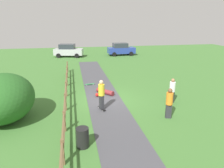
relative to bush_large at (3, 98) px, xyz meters
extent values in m
plane|color=#427533|center=(5.83, 2.02, -1.32)|extent=(60.00, 60.00, 0.00)
cube|color=#47474C|center=(5.83, 2.02, -1.31)|extent=(2.40, 28.00, 0.02)
cube|color=brown|center=(3.23, -4.41, -0.77)|extent=(0.12, 0.12, 1.10)
cube|color=brown|center=(3.23, -1.84, -0.77)|extent=(0.12, 0.12, 1.10)
cube|color=brown|center=(3.23, 0.73, -0.77)|extent=(0.12, 0.12, 1.10)
cube|color=brown|center=(3.23, 3.30, -0.77)|extent=(0.12, 0.12, 1.10)
cube|color=brown|center=(3.23, 5.88, -0.77)|extent=(0.12, 0.12, 1.10)
cube|color=brown|center=(3.23, 8.45, -0.77)|extent=(0.12, 0.12, 1.10)
cube|color=brown|center=(3.23, 11.02, -0.77)|extent=(0.12, 0.12, 1.10)
cube|color=brown|center=(3.23, 2.02, -0.82)|extent=(0.08, 18.00, 0.09)
cube|color=brown|center=(3.23, 2.02, -0.37)|extent=(0.08, 18.00, 0.09)
ellipsoid|color=#286023|center=(0.00, 0.00, 0.00)|extent=(3.25, 3.90, 2.63)
cylinder|color=black|center=(4.03, -3.35, -0.87)|extent=(0.56, 0.56, 0.90)
cube|color=black|center=(5.41, 0.41, -1.22)|extent=(0.42, 0.82, 0.02)
cylinder|color=silver|center=(5.25, 0.66, -1.27)|extent=(0.05, 0.07, 0.06)
cylinder|color=silver|center=(5.40, 0.70, -1.27)|extent=(0.05, 0.07, 0.06)
cylinder|color=silver|center=(5.41, 0.12, -1.27)|extent=(0.05, 0.07, 0.06)
cylinder|color=silver|center=(5.56, 0.16, -1.27)|extent=(0.05, 0.07, 0.06)
cube|color=#2D2D33|center=(5.41, 0.41, -0.79)|extent=(0.28, 0.36, 0.84)
cylinder|color=yellow|center=(5.41, 0.41, -0.02)|extent=(0.47, 0.47, 0.70)
sphere|color=beige|center=(5.41, 0.41, 0.46)|extent=(0.25, 0.25, 0.25)
cylinder|color=maroon|center=(6.06, 3.16, -1.12)|extent=(1.25, 1.39, 0.36)
sphere|color=red|center=(5.39, 2.60, -1.12)|extent=(0.26, 0.26, 0.26)
cube|color=#338C4C|center=(5.13, 5.66, -1.22)|extent=(0.82, 0.32, 0.02)
cylinder|color=silver|center=(4.86, 5.55, -1.27)|extent=(0.06, 0.04, 0.06)
cylinder|color=silver|center=(4.84, 5.70, -1.27)|extent=(0.06, 0.04, 0.06)
cylinder|color=silver|center=(5.42, 5.63, -1.27)|extent=(0.06, 0.04, 0.06)
cylinder|color=silver|center=(5.40, 5.78, -1.27)|extent=(0.06, 0.04, 0.06)
cube|color=#2D2D33|center=(8.96, -1.42, -0.90)|extent=(0.36, 0.28, 0.83)
cylinder|color=orange|center=(8.96, -1.42, -0.15)|extent=(0.47, 0.47, 0.69)
sphere|color=brown|center=(8.96, -1.42, 0.32)|extent=(0.25, 0.25, 0.25)
cube|color=#2D2D33|center=(10.18, 0.67, -0.92)|extent=(0.37, 0.31, 0.79)
cylinder|color=white|center=(10.18, 0.67, -0.19)|extent=(0.50, 0.50, 0.66)
sphere|color=#9E704C|center=(10.18, 0.67, 0.25)|extent=(0.24, 0.24, 0.24)
cube|color=#B7B7BC|center=(3.33, 20.53, -0.55)|extent=(4.47, 2.56, 0.90)
cube|color=#2D333D|center=(3.13, 20.57, 0.25)|extent=(2.48, 1.99, 0.70)
cylinder|color=black|center=(4.83, 21.10, -1.00)|extent=(0.68, 0.37, 0.64)
cylinder|color=black|center=(4.46, 19.38, -1.00)|extent=(0.68, 0.37, 0.64)
cylinder|color=black|center=(2.20, 21.68, -1.00)|extent=(0.68, 0.37, 0.64)
cylinder|color=black|center=(1.82, 19.96, -1.00)|extent=(0.68, 0.37, 0.64)
cube|color=#283D99|center=(11.44, 20.53, -0.55)|extent=(4.25, 1.84, 0.90)
cube|color=#2D333D|center=(11.24, 20.52, 0.25)|extent=(2.25, 1.63, 0.70)
cylinder|color=black|center=(12.76, 21.45, -1.00)|extent=(0.65, 0.26, 0.64)
cylinder|color=black|center=(12.82, 19.69, -1.00)|extent=(0.65, 0.26, 0.64)
cylinder|color=black|center=(10.06, 21.36, -1.00)|extent=(0.65, 0.26, 0.64)
cylinder|color=black|center=(10.12, 19.60, -1.00)|extent=(0.65, 0.26, 0.64)
camera|label=1|loc=(3.77, -11.42, 4.02)|focal=33.46mm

